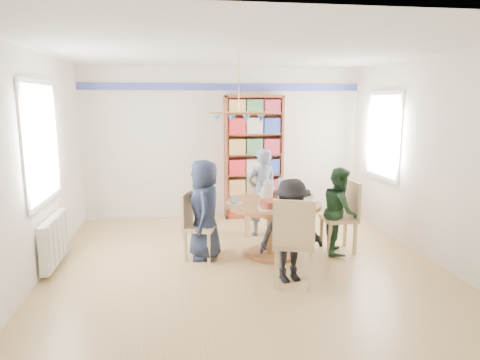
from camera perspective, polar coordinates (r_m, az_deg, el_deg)
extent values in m
plane|color=tan|center=(5.69, 0.59, -11.19)|extent=(5.00, 5.00, 0.00)
plane|color=white|center=(5.32, 0.65, 16.94)|extent=(5.00, 5.00, 0.00)
plane|color=silver|center=(7.80, -2.23, 4.94)|extent=(5.00, 0.00, 5.00)
plane|color=silver|center=(2.94, 8.19, -4.42)|extent=(5.00, 0.00, 5.00)
plane|color=silver|center=(5.54, -25.87, 1.63)|extent=(0.00, 5.00, 5.00)
plane|color=silver|center=(6.24, 23.98, 2.65)|extent=(0.00, 5.00, 5.00)
cube|color=#38409A|center=(7.75, -2.27, 12.31)|extent=(5.00, 0.02, 0.12)
cube|color=white|center=(5.79, -25.05, 4.53)|extent=(0.03, 1.32, 1.52)
cube|color=white|center=(5.79, -24.86, 4.54)|extent=(0.01, 1.20, 1.40)
cube|color=white|center=(7.34, 18.61, 5.62)|extent=(0.03, 1.12, 1.42)
cube|color=white|center=(7.33, 18.47, 5.63)|extent=(0.01, 1.00, 1.30)
cylinder|color=gold|center=(5.79, -0.15, 12.69)|extent=(0.01, 0.01, 0.75)
cylinder|color=gold|center=(5.79, -0.14, 8.98)|extent=(0.80, 0.02, 0.02)
cone|color=#467EC6|center=(5.75, -3.13, 8.16)|extent=(0.11, 0.11, 0.10)
cone|color=#467EC6|center=(5.78, -1.14, 8.18)|extent=(0.11, 0.11, 0.10)
cone|color=#467EC6|center=(5.80, 0.84, 8.19)|extent=(0.11, 0.11, 0.10)
cone|color=#467EC6|center=(5.84, 2.80, 8.19)|extent=(0.11, 0.11, 0.10)
cube|color=silver|center=(6.01, -23.52, -7.35)|extent=(0.10, 1.00, 0.60)
cube|color=silver|center=(5.63, -23.98, -8.58)|extent=(0.02, 0.06, 0.56)
cube|color=silver|center=(5.81, -23.46, -7.95)|extent=(0.02, 0.06, 0.56)
cube|color=silver|center=(6.00, -22.97, -7.36)|extent=(0.02, 0.06, 0.56)
cube|color=silver|center=(6.18, -22.51, -6.80)|extent=(0.02, 0.06, 0.56)
cube|color=silver|center=(6.37, -22.07, -6.28)|extent=(0.02, 0.06, 0.56)
cylinder|color=olive|center=(5.82, 4.42, -3.23)|extent=(1.30, 1.30, 0.05)
cylinder|color=olive|center=(5.92, 4.37, -6.76)|extent=(0.16, 0.16, 0.70)
cylinder|color=olive|center=(6.02, 4.33, -9.76)|extent=(0.70, 0.70, 0.04)
cube|color=tan|center=(5.80, -5.32, -6.32)|extent=(0.51, 0.51, 0.05)
cube|color=tan|center=(5.78, -7.09, -3.93)|extent=(0.17, 0.39, 0.48)
cube|color=tan|center=(5.67, -4.16, -9.07)|extent=(0.05, 0.05, 0.41)
cube|color=tan|center=(5.97, -3.32, -8.05)|extent=(0.05, 0.05, 0.41)
cube|color=tan|center=(5.76, -7.32, -8.81)|extent=(0.05, 0.05, 0.41)
cube|color=tan|center=(6.06, -6.33, -7.82)|extent=(0.05, 0.05, 0.41)
cube|color=tan|center=(6.19, 13.00, -5.00)|extent=(0.45, 0.45, 0.05)
cube|color=tan|center=(6.21, 14.84, -2.53)|extent=(0.04, 0.45, 0.53)
cube|color=tan|center=(6.36, 10.80, -6.83)|extent=(0.04, 0.04, 0.46)
cube|color=tan|center=(6.04, 11.91, -7.82)|extent=(0.04, 0.04, 0.46)
cube|color=tan|center=(6.49, 13.83, -6.62)|extent=(0.04, 0.04, 0.46)
cube|color=tan|center=(6.17, 15.08, -7.57)|extent=(0.04, 0.04, 0.46)
cube|color=tan|center=(6.79, 2.46, -3.68)|extent=(0.51, 0.51, 0.05)
cube|color=tan|center=(6.91, 2.63, -1.32)|extent=(0.41, 0.15, 0.49)
cube|color=tan|center=(6.71, 0.87, -5.89)|extent=(0.05, 0.05, 0.42)
cube|color=tan|center=(6.67, 3.74, -5.99)|extent=(0.05, 0.05, 0.42)
cube|color=tan|center=(7.03, 1.22, -5.13)|extent=(0.05, 0.05, 0.42)
cube|color=tan|center=(6.99, 3.95, -5.22)|extent=(0.05, 0.05, 0.42)
cube|color=tan|center=(5.01, 7.26, -8.30)|extent=(0.58, 0.58, 0.06)
cube|color=tan|center=(4.73, 7.21, -5.95)|extent=(0.45, 0.19, 0.55)
cube|color=tan|center=(5.27, 9.37, -10.39)|extent=(0.06, 0.06, 0.47)
cube|color=tan|center=(5.28, 5.24, -10.23)|extent=(0.06, 0.06, 0.47)
cube|color=tan|center=(4.92, 9.30, -11.93)|extent=(0.06, 0.06, 0.47)
cube|color=tan|center=(4.94, 4.86, -11.75)|extent=(0.06, 0.06, 0.47)
imported|color=#161D31|center=(5.75, -4.75, -3.95)|extent=(0.46, 0.68, 1.35)
imported|color=#18311C|center=(6.11, 13.14, -3.98)|extent=(0.58, 0.68, 1.21)
imported|color=gray|center=(6.73, 2.93, -1.64)|extent=(0.57, 0.44, 1.38)
imported|color=black|center=(5.04, 6.82, -6.75)|extent=(0.86, 0.59, 1.23)
cube|color=maroon|center=(7.68, -1.88, 2.98)|extent=(0.04, 0.31, 2.20)
cube|color=maroon|center=(7.85, 5.45, 3.11)|extent=(0.04, 0.31, 2.20)
cube|color=maroon|center=(7.69, 1.87, 11.06)|extent=(1.05, 0.31, 0.04)
cube|color=maroon|center=(7.96, 1.78, -4.60)|extent=(1.05, 0.31, 0.06)
cube|color=maroon|center=(7.89, 1.64, 3.19)|extent=(1.05, 0.02, 2.20)
cube|color=maroon|center=(7.87, 1.79, -1.87)|extent=(0.99, 0.29, 0.03)
cube|color=maroon|center=(7.80, 1.81, 0.76)|extent=(0.99, 0.29, 0.03)
cube|color=maroon|center=(7.74, 1.83, 3.44)|extent=(0.99, 0.29, 0.03)
cube|color=maroon|center=(7.71, 1.84, 6.15)|extent=(0.99, 0.29, 0.03)
cube|color=maroon|center=(7.69, 1.86, 8.87)|extent=(0.99, 0.29, 0.03)
cube|color=#B01B1F|center=(7.85, -0.45, -3.55)|extent=(0.29, 0.23, 0.27)
cube|color=beige|center=(7.90, 1.81, -3.47)|extent=(0.29, 0.23, 0.27)
cube|color=navy|center=(7.96, 4.05, -3.38)|extent=(0.29, 0.23, 0.27)
cube|color=tan|center=(7.77, -0.46, -0.90)|extent=(0.29, 0.23, 0.27)
cube|color=#39673F|center=(7.82, 1.83, -0.84)|extent=(0.29, 0.23, 0.27)
cube|color=maroon|center=(7.88, 4.08, -0.77)|extent=(0.29, 0.23, 0.27)
cube|color=#B01B1F|center=(7.70, -0.46, 1.77)|extent=(0.29, 0.23, 0.27)
cube|color=beige|center=(7.75, 1.84, 1.82)|extent=(0.29, 0.23, 0.27)
cube|color=navy|center=(7.81, 4.12, 1.87)|extent=(0.29, 0.23, 0.27)
cube|color=tan|center=(7.66, -0.47, 4.49)|extent=(0.29, 0.23, 0.27)
cube|color=#39673F|center=(7.71, 1.86, 4.52)|extent=(0.29, 0.23, 0.27)
cube|color=maroon|center=(7.77, 4.15, 4.55)|extent=(0.29, 0.23, 0.27)
cube|color=#B01B1F|center=(7.63, -0.47, 7.23)|extent=(0.29, 0.23, 0.27)
cube|color=beige|center=(7.68, 1.88, 7.25)|extent=(0.29, 0.23, 0.27)
cube|color=navy|center=(7.74, 4.19, 7.25)|extent=(0.29, 0.23, 0.27)
cube|color=tan|center=(7.62, -0.47, 9.82)|extent=(0.29, 0.23, 0.23)
cube|color=#39673F|center=(7.67, 1.89, 9.82)|extent=(0.29, 0.23, 0.23)
cube|color=maroon|center=(7.73, 4.22, 9.80)|extent=(0.29, 0.23, 0.23)
cylinder|color=white|center=(5.85, 3.74, -1.58)|extent=(0.13, 0.13, 0.26)
sphere|color=white|center=(5.83, 3.76, -0.33)|extent=(0.10, 0.10, 0.10)
cylinder|color=silver|center=(5.93, 5.40, -1.23)|extent=(0.08, 0.08, 0.30)
cylinder|color=#467EC6|center=(5.90, 5.43, 0.32)|extent=(0.03, 0.03, 0.03)
cylinder|color=white|center=(6.11, 4.30, -2.27)|extent=(0.33, 0.33, 0.01)
cylinder|color=brown|center=(6.10, 4.31, -1.76)|extent=(0.26, 0.26, 0.10)
cylinder|color=white|center=(5.48, 4.07, -3.76)|extent=(0.33, 0.33, 0.01)
cylinder|color=brown|center=(5.46, 4.07, -3.20)|extent=(0.26, 0.26, 0.10)
cylinder|color=white|center=(5.72, -0.68, -3.13)|extent=(0.22, 0.22, 0.01)
imported|color=white|center=(5.71, -0.68, -2.67)|extent=(0.13, 0.13, 0.11)
cylinder|color=white|center=(5.94, 9.35, -2.75)|extent=(0.22, 0.22, 0.01)
imported|color=white|center=(5.93, 9.36, -2.33)|extent=(0.11, 0.11, 0.10)
cylinder|color=white|center=(6.31, 3.39, -1.86)|extent=(0.22, 0.22, 0.01)
imported|color=white|center=(6.30, 3.40, -1.44)|extent=(0.13, 0.13, 0.11)
cylinder|color=white|center=(5.32, 5.66, -4.23)|extent=(0.22, 0.22, 0.01)
imported|color=white|center=(5.31, 5.67, -3.76)|extent=(0.11, 0.11, 0.10)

